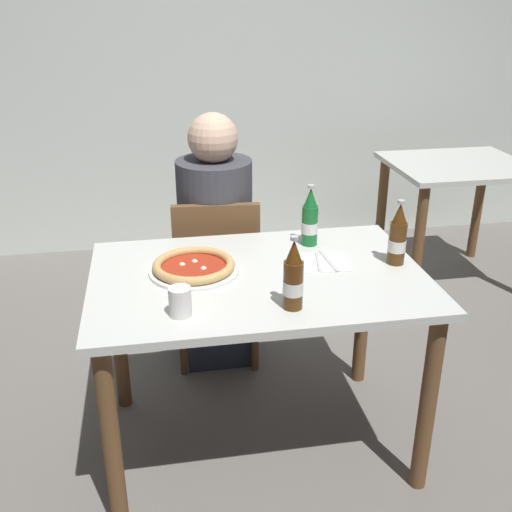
% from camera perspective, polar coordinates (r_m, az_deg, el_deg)
% --- Properties ---
extents(ground_plane, '(8.00, 8.00, 0.00)m').
position_cam_1_polar(ground_plane, '(2.59, 0.20, -16.90)').
color(ground_plane, slate).
extents(back_wall_tiled, '(7.00, 0.10, 2.60)m').
position_cam_1_polar(back_wall_tiled, '(4.16, -5.42, 18.37)').
color(back_wall_tiled, silver).
rests_on(back_wall_tiled, ground_plane).
extents(dining_table_main, '(1.20, 0.80, 0.75)m').
position_cam_1_polar(dining_table_main, '(2.22, 0.22, -4.39)').
color(dining_table_main, silver).
rests_on(dining_table_main, ground_plane).
extents(chair_behind_table, '(0.43, 0.43, 0.85)m').
position_cam_1_polar(chair_behind_table, '(2.82, -3.73, -1.52)').
color(chair_behind_table, brown).
rests_on(chair_behind_table, ground_plane).
extents(diner_seated, '(0.34, 0.34, 1.21)m').
position_cam_1_polar(diner_seated, '(2.83, -3.79, 0.79)').
color(diner_seated, '#2D3342').
rests_on(diner_seated, ground_plane).
extents(dining_table_background, '(0.80, 0.70, 0.75)m').
position_cam_1_polar(dining_table_background, '(3.85, 18.29, 6.05)').
color(dining_table_background, silver).
rests_on(dining_table_background, ground_plane).
extents(pizza_margherita_near, '(0.32, 0.32, 0.04)m').
position_cam_1_polar(pizza_margherita_near, '(2.19, -5.88, -1.03)').
color(pizza_margherita_near, white).
rests_on(pizza_margherita_near, dining_table_main).
extents(beer_bottle_left, '(0.07, 0.07, 0.25)m').
position_cam_1_polar(beer_bottle_left, '(1.91, 3.53, -2.12)').
color(beer_bottle_left, '#512D0F').
rests_on(beer_bottle_left, dining_table_main).
extents(beer_bottle_center, '(0.07, 0.07, 0.25)m').
position_cam_1_polar(beer_bottle_center, '(2.28, 13.20, 1.73)').
color(beer_bottle_center, '#512D0F').
rests_on(beer_bottle_center, dining_table_main).
extents(beer_bottle_right, '(0.07, 0.07, 0.25)m').
position_cam_1_polar(beer_bottle_right, '(2.40, 5.10, 3.41)').
color(beer_bottle_right, '#196B2D').
rests_on(beer_bottle_right, dining_table_main).
extents(napkin_with_cutlery, '(0.19, 0.19, 0.01)m').
position_cam_1_polar(napkin_with_cutlery, '(2.28, 6.40, -0.56)').
color(napkin_with_cutlery, white).
rests_on(napkin_with_cutlery, dining_table_main).
extents(paper_cup, '(0.07, 0.07, 0.09)m').
position_cam_1_polar(paper_cup, '(1.90, -7.15, -4.29)').
color(paper_cup, white).
rests_on(paper_cup, dining_table_main).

